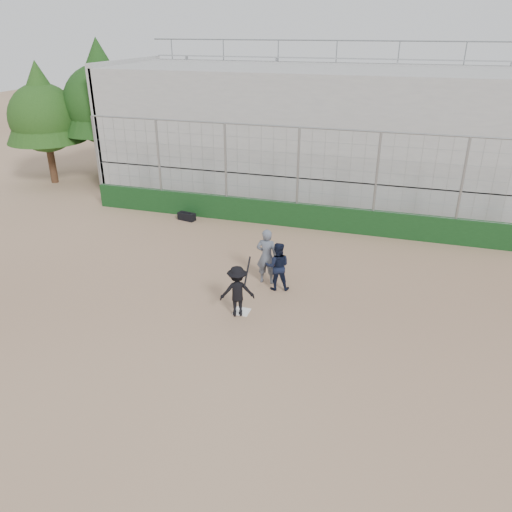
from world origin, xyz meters
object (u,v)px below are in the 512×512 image
(umpire, at_px, (267,259))
(equipment_bag, at_px, (187,216))
(catcher_crouched, at_px, (277,274))
(batter_at_plate, at_px, (237,291))

(umpire, bearing_deg, equipment_bag, -44.18)
(catcher_crouched, bearing_deg, batter_at_plate, -111.34)
(batter_at_plate, xyz_separation_m, equipment_bag, (-4.51, 6.54, -0.59))
(batter_at_plate, xyz_separation_m, umpire, (0.24, 2.13, 0.06))
(umpire, height_order, equipment_bag, umpire)
(catcher_crouched, relative_size, umpire, 0.66)
(equipment_bag, bearing_deg, catcher_crouched, -42.53)
(batter_at_plate, distance_m, catcher_crouched, 1.91)
(batter_at_plate, height_order, catcher_crouched, batter_at_plate)
(batter_at_plate, bearing_deg, umpire, 83.46)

